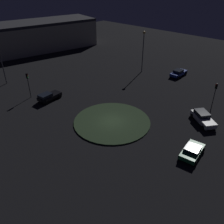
# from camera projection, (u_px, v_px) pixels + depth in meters

# --- Properties ---
(ground_plane) EXTENTS (120.72, 120.72, 0.00)m
(ground_plane) POSITION_uv_depth(u_px,v_px,m) (112.00, 122.00, 35.07)
(ground_plane) COLOR black
(roundabout_island) EXTENTS (11.26, 11.26, 0.18)m
(roundabout_island) POSITION_uv_depth(u_px,v_px,m) (112.00, 121.00, 35.02)
(roundabout_island) COLOR #2D4228
(roundabout_island) RESTS_ON ground_plane
(car_blue) EXTENTS (1.99, 4.46, 1.42)m
(car_blue) POSITION_uv_depth(u_px,v_px,m) (179.00, 73.00, 50.19)
(car_blue) COLOR #1E38A5
(car_blue) RESTS_ON ground_plane
(car_green) EXTENTS (2.47, 4.07, 1.29)m
(car_green) POSITION_uv_depth(u_px,v_px,m) (192.00, 151.00, 28.32)
(car_green) COLOR #1E7238
(car_green) RESTS_ON ground_plane
(car_black) EXTENTS (2.37, 4.23, 1.41)m
(car_black) POSITION_uv_depth(u_px,v_px,m) (48.00, 96.00, 40.64)
(car_black) COLOR black
(car_black) RESTS_ON ground_plane
(car_silver) EXTENTS (4.73, 4.19, 1.54)m
(car_silver) POSITION_uv_depth(u_px,v_px,m) (203.00, 118.00, 34.62)
(car_silver) COLOR silver
(car_silver) RESTS_ON ground_plane
(traffic_light_east) EXTENTS (0.38, 0.34, 4.46)m
(traffic_light_east) POSITION_uv_depth(u_px,v_px,m) (28.00, 81.00, 40.40)
(traffic_light_east) COLOR #2D2D2D
(traffic_light_east) RESTS_ON ground_plane
(traffic_light_southwest) EXTENTS (0.37, 0.40, 4.27)m
(traffic_light_southwest) POSITION_uv_depth(u_px,v_px,m) (215.00, 91.00, 37.25)
(traffic_light_southwest) COLOR #2D2D2D
(traffic_light_southwest) RESTS_ON ground_plane
(streetlamp_southeast) EXTENTS (0.59, 0.59, 8.73)m
(streetlamp_southeast) POSITION_uv_depth(u_px,v_px,m) (143.00, 45.00, 49.67)
(streetlamp_southeast) COLOR #4C4C51
(streetlamp_southeast) RESTS_ON ground_plane
(streetlamp_east) EXTENTS (0.58, 0.58, 8.23)m
(streetlamp_east) POSITION_uv_depth(u_px,v_px,m) (0.00, 55.00, 44.32)
(streetlamp_east) COLOR #4C4C51
(streetlamp_east) RESTS_ON ground_plane
(store_building) EXTENTS (18.87, 39.51, 7.59)m
(store_building) POSITION_uv_depth(u_px,v_px,m) (26.00, 37.00, 64.67)
(store_building) COLOR #B7B299
(store_building) RESTS_ON ground_plane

